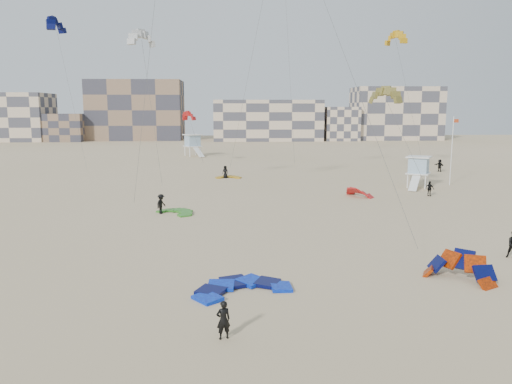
{
  "coord_description": "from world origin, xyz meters",
  "views": [
    {
      "loc": [
        -0.09,
        -22.34,
        9.09
      ],
      "look_at": [
        1.15,
        6.0,
        4.42
      ],
      "focal_mm": 35.0,
      "sensor_mm": 36.0,
      "label": 1
    }
  ],
  "objects_px": {
    "kite_ground_orange": "(458,280)",
    "kitesurfer_main": "(223,320)",
    "lifeguard_tower_near": "(418,172)",
    "kite_ground_blue": "(242,291)"
  },
  "relations": [
    {
      "from": "kite_ground_blue",
      "to": "kitesurfer_main",
      "type": "bearing_deg",
      "value": -119.37
    },
    {
      "from": "kite_ground_blue",
      "to": "kitesurfer_main",
      "type": "xyz_separation_m",
      "value": [
        -0.82,
        -5.36,
        0.8
      ]
    },
    {
      "from": "kite_ground_blue",
      "to": "kitesurfer_main",
      "type": "height_order",
      "value": "kitesurfer_main"
    },
    {
      "from": "kite_ground_orange",
      "to": "kitesurfer_main",
      "type": "bearing_deg",
      "value": -109.74
    },
    {
      "from": "kite_ground_blue",
      "to": "kitesurfer_main",
      "type": "distance_m",
      "value": 5.48
    },
    {
      "from": "kite_ground_blue",
      "to": "kitesurfer_main",
      "type": "relative_size",
      "value": 2.99
    },
    {
      "from": "lifeguard_tower_near",
      "to": "kite_ground_blue",
      "type": "bearing_deg",
      "value": -93.24
    },
    {
      "from": "kite_ground_orange",
      "to": "kitesurfer_main",
      "type": "height_order",
      "value": "kite_ground_orange"
    },
    {
      "from": "kite_ground_orange",
      "to": "kite_ground_blue",
      "type": "bearing_deg",
      "value": -131.49
    },
    {
      "from": "lifeguard_tower_near",
      "to": "kitesurfer_main",
      "type": "bearing_deg",
      "value": -90.41
    }
  ]
}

